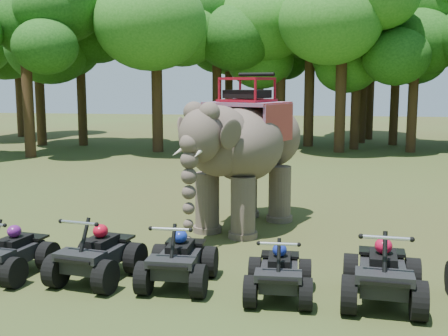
{
  "coord_description": "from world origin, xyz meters",
  "views": [
    {
      "loc": [
        1.97,
        -11.18,
        3.81
      ],
      "look_at": [
        0.0,
        1.2,
        1.9
      ],
      "focal_mm": 45.0,
      "sensor_mm": 36.0,
      "label": 1
    }
  ],
  "objects_px": {
    "atv_0": "(10,246)",
    "atv_1": "(97,247)",
    "atv_2": "(178,252)",
    "atv_4": "(383,265)",
    "elephant": "(245,151)",
    "atv_3": "(279,266)"
  },
  "relations": [
    {
      "from": "atv_0",
      "to": "atv_1",
      "type": "bearing_deg",
      "value": 9.99
    },
    {
      "from": "atv_1",
      "to": "atv_2",
      "type": "relative_size",
      "value": 1.04
    },
    {
      "from": "atv_4",
      "to": "elephant",
      "type": "bearing_deg",
      "value": 126.17
    },
    {
      "from": "atv_2",
      "to": "atv_4",
      "type": "relative_size",
      "value": 0.92
    },
    {
      "from": "atv_2",
      "to": "atv_0",
      "type": "bearing_deg",
      "value": -179.76
    },
    {
      "from": "atv_2",
      "to": "atv_3",
      "type": "height_order",
      "value": "atv_2"
    },
    {
      "from": "elephant",
      "to": "atv_2",
      "type": "bearing_deg",
      "value": -75.77
    },
    {
      "from": "elephant",
      "to": "atv_4",
      "type": "bearing_deg",
      "value": -35.51
    },
    {
      "from": "atv_0",
      "to": "atv_4",
      "type": "distance_m",
      "value": 7.14
    },
    {
      "from": "atv_2",
      "to": "elephant",
      "type": "bearing_deg",
      "value": 81.26
    },
    {
      "from": "atv_2",
      "to": "atv_3",
      "type": "xyz_separation_m",
      "value": [
        1.92,
        -0.33,
        -0.05
      ]
    },
    {
      "from": "atv_4",
      "to": "atv_0",
      "type": "bearing_deg",
      "value": -177.71
    },
    {
      "from": "elephant",
      "to": "atv_3",
      "type": "relative_size",
      "value": 3.03
    },
    {
      "from": "atv_0",
      "to": "atv_4",
      "type": "relative_size",
      "value": 0.89
    },
    {
      "from": "atv_0",
      "to": "atv_3",
      "type": "relative_size",
      "value": 1.04
    },
    {
      "from": "elephant",
      "to": "atv_4",
      "type": "distance_m",
      "value": 5.9
    },
    {
      "from": "atv_1",
      "to": "atv_3",
      "type": "relative_size",
      "value": 1.13
    },
    {
      "from": "atv_0",
      "to": "atv_2",
      "type": "xyz_separation_m",
      "value": [
        3.42,
        0.02,
        0.02
      ]
    },
    {
      "from": "atv_1",
      "to": "atv_2",
      "type": "bearing_deg",
      "value": 9.27
    },
    {
      "from": "elephant",
      "to": "atv_0",
      "type": "bearing_deg",
      "value": -108.86
    },
    {
      "from": "atv_1",
      "to": "atv_3",
      "type": "height_order",
      "value": "atv_1"
    },
    {
      "from": "elephant",
      "to": "atv_3",
      "type": "height_order",
      "value": "elephant"
    }
  ]
}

